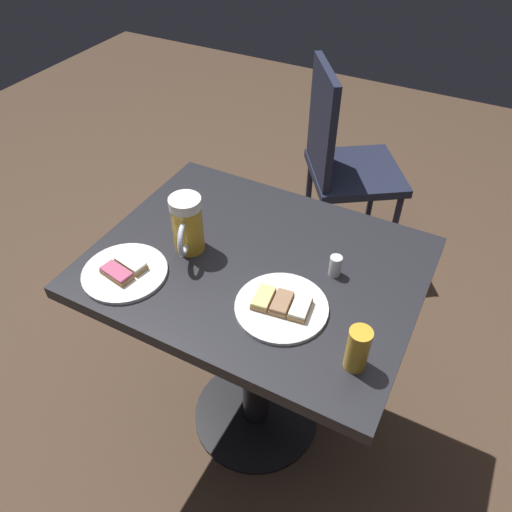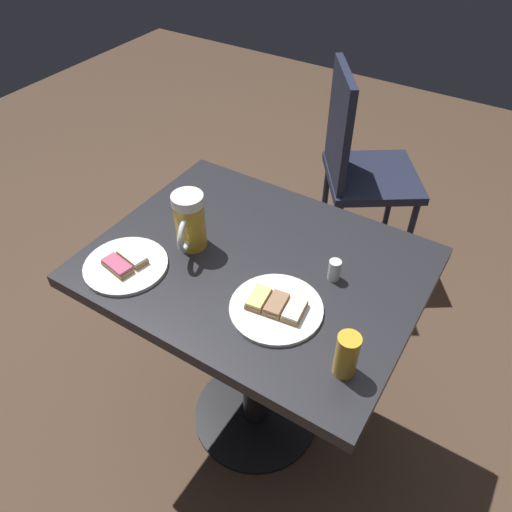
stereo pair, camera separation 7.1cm
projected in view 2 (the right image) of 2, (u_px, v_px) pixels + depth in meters
name	position (u px, v px, depth m)	size (l,w,h in m)	color
ground_plane	(256.00, 414.00, 1.79)	(6.00, 6.00, 0.00)	#4C3828
cafe_table	(256.00, 305.00, 1.39)	(0.83, 0.65, 0.76)	black
plate_near	(276.00, 307.00, 1.15)	(0.22, 0.22, 0.03)	white
plate_far	(126.00, 265.00, 1.26)	(0.21, 0.21, 0.03)	white
beer_mug	(189.00, 222.00, 1.27)	(0.08, 0.13, 0.16)	gold
beer_glass_small	(347.00, 355.00, 1.00)	(0.05, 0.05, 0.11)	gold
salt_shaker	(334.00, 270.00, 1.21)	(0.03, 0.03, 0.06)	silver
cafe_chair	(358.00, 163.00, 2.08)	(0.53, 0.53, 0.91)	#1E2338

